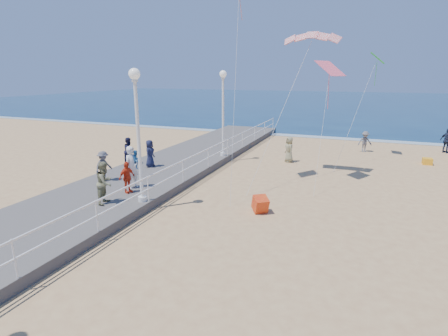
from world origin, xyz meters
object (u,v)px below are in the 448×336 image
at_px(beach_walker_a, 365,142).
at_px(box_kite, 260,206).
at_px(spectator_2, 104,166).
at_px(spectator_7, 129,151).
at_px(beach_chair_right, 427,161).
at_px(beach_walker_c, 289,149).
at_px(spectator_3, 127,177).
at_px(spectator_4, 150,153).
at_px(beach_walker_b, 447,141).
at_px(toddler_held, 136,160).
at_px(spectator_1, 105,183).
at_px(lamp_post_mid, 137,123).
at_px(lamp_post_far, 223,105).
at_px(woman_holding_toddler, 132,167).

distance_m(beach_walker_a, box_kite, 14.54).
xyz_separation_m(spectator_2, spectator_7, (-0.86, 3.22, 0.04)).
bearing_deg(beach_chair_right, beach_walker_c, -162.57).
bearing_deg(spectator_3, box_kite, -68.50).
distance_m(spectator_4, spectator_7, 1.45).
distance_m(spectator_2, spectator_7, 3.34).
height_order(spectator_4, beach_walker_b, spectator_4).
xyz_separation_m(toddler_held, spectator_1, (0.03, -2.22, -0.43)).
bearing_deg(lamp_post_mid, box_kite, 18.39).
bearing_deg(spectator_7, beach_walker_c, -56.10).
bearing_deg(lamp_post_far, spectator_3, -98.30).
height_order(woman_holding_toddler, spectator_2, woman_holding_toddler).
relative_size(beach_walker_a, beach_chair_right, 2.75).
bearing_deg(beach_walker_a, spectator_3, -142.97).
bearing_deg(beach_walker_c, lamp_post_far, -104.50).
relative_size(toddler_held, spectator_2, 0.61).
bearing_deg(lamp_post_far, beach_walker_b, 30.89).
bearing_deg(beach_chair_right, beach_walker_b, 67.83).
bearing_deg(toddler_held, beach_walker_b, -27.21).
relative_size(lamp_post_far, beach_walker_b, 2.99).
bearing_deg(beach_walker_b, box_kite, 103.64).
relative_size(beach_walker_b, beach_chair_right, 3.24).
relative_size(lamp_post_mid, beach_walker_c, 3.23).
distance_m(spectator_4, beach_chair_right, 17.12).
bearing_deg(beach_chair_right, lamp_post_mid, -133.04).
bearing_deg(spectator_1, lamp_post_mid, -71.98).
bearing_deg(spectator_1, beach_walker_c, -37.10).
xyz_separation_m(woman_holding_toddler, spectator_7, (-2.83, 3.60, -0.19)).
distance_m(woman_holding_toddler, spectator_4, 3.80).
bearing_deg(woman_holding_toddler, spectator_4, 37.98).
height_order(woman_holding_toddler, spectator_3, woman_holding_toddler).
bearing_deg(lamp_post_far, spectator_2, -115.00).
relative_size(lamp_post_mid, toddler_held, 5.90).
bearing_deg(beach_walker_b, spectator_1, 94.11).
relative_size(spectator_2, spectator_3, 1.06).
bearing_deg(beach_chair_right, spectator_2, -143.97).
bearing_deg(beach_chair_right, spectator_4, -151.37).
bearing_deg(lamp_post_mid, spectator_3, 151.47).
relative_size(woman_holding_toddler, beach_chair_right, 3.54).
distance_m(spectator_3, spectator_7, 5.25).
xyz_separation_m(spectator_4, beach_walker_c, (6.78, 5.61, -0.35)).
height_order(spectator_1, beach_walker_b, spectator_1).
bearing_deg(spectator_4, spectator_3, -168.63).
bearing_deg(spectator_4, spectator_7, 77.95).
height_order(beach_walker_a, beach_walker_c, beach_walker_c).
xyz_separation_m(woman_holding_toddler, beach_walker_a, (9.90, 14.20, -0.62)).
bearing_deg(spectator_2, beach_walker_c, -33.36).
bearing_deg(toddler_held, lamp_post_far, 7.02).
bearing_deg(lamp_post_mid, spectator_4, 119.86).
distance_m(beach_walker_a, beach_walker_b, 5.76).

